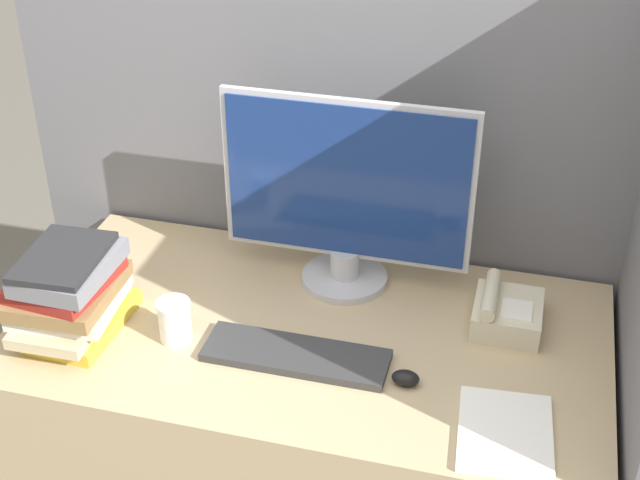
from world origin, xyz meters
TOP-DOWN VIEW (x-y plane):
  - cubicle_panel_rear at (0.00, 0.80)m, footprint 1.82×0.04m
  - cubicle_panel_right at (0.75, 0.41)m, footprint 0.04×0.82m
  - desk at (0.00, 0.38)m, footprint 1.42×0.76m
  - monitor at (0.03, 0.61)m, footprint 0.63×0.22m
  - keyboard at (-0.00, 0.27)m, footprint 0.43×0.13m
  - mouse at (0.26, 0.25)m, footprint 0.06×0.04m
  - coffee_cup at (-0.29, 0.27)m, footprint 0.08×0.08m
  - book_stack at (-0.54, 0.24)m, footprint 0.25×0.30m
  - desk_telephone at (0.45, 0.52)m, footprint 0.16×0.18m
  - paper_pile at (0.48, 0.14)m, footprint 0.21×0.26m

SIDE VIEW (x-z plane):
  - desk at x=0.00m, z-range 0.00..0.75m
  - paper_pile at x=0.48m, z-range 0.75..0.77m
  - keyboard at x=0.00m, z-range 0.75..0.77m
  - mouse at x=0.26m, z-range 0.75..0.79m
  - desk_telephone at x=0.45m, z-range 0.74..0.84m
  - coffee_cup at x=-0.29m, z-range 0.75..0.86m
  - cubicle_panel_rear at x=0.00m, z-range 0.00..1.69m
  - cubicle_panel_right at x=0.75m, z-range 0.00..1.69m
  - book_stack at x=-0.54m, z-range 0.75..0.97m
  - monitor at x=0.03m, z-range 0.74..1.25m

